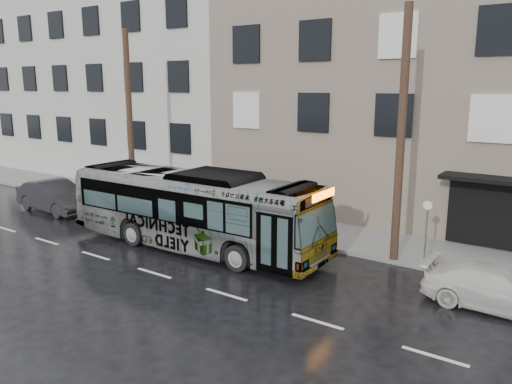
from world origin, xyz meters
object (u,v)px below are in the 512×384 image
(utility_pole_rear, at_px, (130,121))
(white_sedan, at_px, (498,289))
(sign_post, at_px, (426,233))
(bus, at_px, (193,209))
(utility_pole_front, at_px, (401,137))
(dark_sedan, at_px, (55,196))

(utility_pole_rear, xyz_separation_m, white_sedan, (17.83, -2.08, -4.03))
(utility_pole_rear, distance_m, sign_post, 15.46)
(utility_pole_rear, distance_m, bus, 7.94)
(white_sedan, bearing_deg, sign_post, 52.33)
(sign_post, bearing_deg, utility_pole_front, 180.00)
(utility_pole_front, height_order, bus, utility_pole_front)
(utility_pole_rear, bearing_deg, utility_pole_front, 0.00)
(utility_pole_rear, distance_m, dark_sedan, 5.56)
(bus, distance_m, dark_sedan, 9.91)
(bus, bearing_deg, white_sedan, -86.94)
(utility_pole_front, height_order, dark_sedan, utility_pole_front)
(utility_pole_rear, bearing_deg, bus, -23.02)
(bus, bearing_deg, utility_pole_front, -69.43)
(white_sedan, bearing_deg, dark_sedan, 90.86)
(utility_pole_rear, xyz_separation_m, bus, (6.74, -2.87, -3.06))
(utility_pole_front, relative_size, sign_post, 3.75)
(utility_pole_rear, height_order, sign_post, utility_pole_rear)
(utility_pole_rear, distance_m, white_sedan, 18.40)
(utility_pole_rear, height_order, bus, utility_pole_rear)
(utility_pole_front, xyz_separation_m, sign_post, (1.10, 0.00, -3.30))
(bus, bearing_deg, sign_post, -72.05)
(sign_post, height_order, white_sedan, sign_post)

